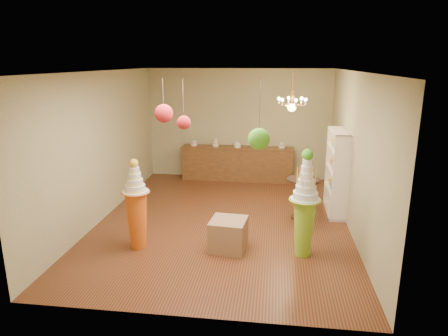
# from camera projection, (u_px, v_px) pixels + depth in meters

# --- Properties ---
(floor) EXTENTS (6.50, 6.50, 0.00)m
(floor) POSITION_uv_depth(u_px,v_px,m) (223.00, 220.00, 8.24)
(floor) COLOR #512916
(floor) RESTS_ON ground
(ceiling) EXTENTS (6.50, 6.50, 0.00)m
(ceiling) POSITION_uv_depth(u_px,v_px,m) (223.00, 71.00, 7.46)
(ceiling) COLOR white
(ceiling) RESTS_ON ground
(wall_back) EXTENTS (5.00, 0.04, 3.00)m
(wall_back) POSITION_uv_depth(u_px,v_px,m) (239.00, 124.00, 10.97)
(wall_back) COLOR tan
(wall_back) RESTS_ON ground
(wall_front) EXTENTS (5.00, 0.04, 3.00)m
(wall_front) POSITION_uv_depth(u_px,v_px,m) (188.00, 208.00, 4.74)
(wall_front) COLOR tan
(wall_front) RESTS_ON ground
(wall_left) EXTENTS (0.04, 6.50, 3.00)m
(wall_left) POSITION_uv_depth(u_px,v_px,m) (102.00, 146.00, 8.16)
(wall_left) COLOR tan
(wall_left) RESTS_ON ground
(wall_right) EXTENTS (0.04, 6.50, 3.00)m
(wall_right) POSITION_uv_depth(u_px,v_px,m) (354.00, 153.00, 7.54)
(wall_right) COLOR tan
(wall_right) RESTS_ON ground
(pedestal_green) EXTENTS (0.60, 0.60, 1.84)m
(pedestal_green) POSITION_uv_depth(u_px,v_px,m) (304.00, 214.00, 6.60)
(pedestal_green) COLOR #84B727
(pedestal_green) RESTS_ON floor
(pedestal_orange) EXTENTS (0.54, 0.54, 1.61)m
(pedestal_orange) POSITION_uv_depth(u_px,v_px,m) (137.00, 213.00, 6.89)
(pedestal_orange) COLOR #CB5817
(pedestal_orange) RESTS_ON floor
(burlap_riser) EXTENTS (0.66, 0.66, 0.54)m
(burlap_riser) POSITION_uv_depth(u_px,v_px,m) (228.00, 235.00, 6.92)
(burlap_riser) COLOR #8C694C
(burlap_riser) RESTS_ON floor
(sideboard) EXTENTS (3.04, 0.54, 1.16)m
(sideboard) POSITION_uv_depth(u_px,v_px,m) (237.00, 163.00, 10.96)
(sideboard) COLOR brown
(sideboard) RESTS_ON floor
(shelving_unit) EXTENTS (0.33, 1.20, 1.80)m
(shelving_unit) POSITION_uv_depth(u_px,v_px,m) (337.00, 172.00, 8.49)
(shelving_unit) COLOR #F1E3D0
(shelving_unit) RESTS_ON floor
(round_table) EXTENTS (0.80, 0.80, 0.86)m
(round_table) POSITION_uv_depth(u_px,v_px,m) (303.00, 193.00, 8.23)
(round_table) COLOR black
(round_table) RESTS_ON floor
(vase) EXTENTS (0.23, 0.23, 0.19)m
(vase) POSITION_uv_depth(u_px,v_px,m) (304.00, 174.00, 8.13)
(vase) COLOR #F1E3D0
(vase) RESTS_ON round_table
(pom_red_left) EXTENTS (0.27, 0.27, 0.68)m
(pom_red_left) POSITION_uv_depth(u_px,v_px,m) (164.00, 113.00, 5.78)
(pom_red_left) COLOR #463A32
(pom_red_left) RESTS_ON ceiling
(pom_green_mid) EXTENTS (0.30, 0.30, 0.98)m
(pom_green_mid) POSITION_uv_depth(u_px,v_px,m) (259.00, 139.00, 5.38)
(pom_green_mid) COLOR #463A32
(pom_green_mid) RESTS_ON ceiling
(pom_red_right) EXTENTS (0.20, 0.20, 0.76)m
(pom_red_right) POSITION_uv_depth(u_px,v_px,m) (184.00, 122.00, 5.68)
(pom_red_right) COLOR #463A32
(pom_red_right) RESTS_ON ceiling
(chandelier) EXTENTS (0.81, 0.81, 0.85)m
(chandelier) POSITION_uv_depth(u_px,v_px,m) (292.00, 105.00, 8.33)
(chandelier) COLOR #E8A752
(chandelier) RESTS_ON ceiling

